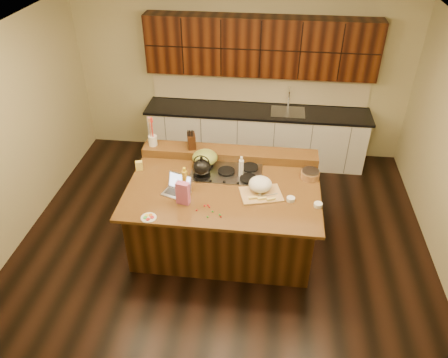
# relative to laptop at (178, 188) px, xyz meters

# --- Properties ---
(room) EXTENTS (5.52, 5.02, 2.72)m
(room) POSITION_rel_laptop_xyz_m (0.54, 0.17, 0.37)
(room) COLOR black
(room) RESTS_ON ground
(island) EXTENTS (2.40, 1.60, 0.92)m
(island) POSITION_rel_laptop_xyz_m (0.54, 0.17, -0.51)
(island) COLOR black
(island) RESTS_ON ground
(back_ledge) EXTENTS (2.40, 0.30, 0.12)m
(back_ledge) POSITION_rel_laptop_xyz_m (0.54, 0.87, 0.00)
(back_ledge) COLOR black
(back_ledge) RESTS_ON island
(cooktop) EXTENTS (0.92, 0.52, 0.05)m
(cooktop) POSITION_rel_laptop_xyz_m (0.54, 0.47, -0.04)
(cooktop) COLOR gray
(cooktop) RESTS_ON island
(back_counter) EXTENTS (3.70, 0.66, 2.40)m
(back_counter) POSITION_rel_laptop_xyz_m (0.84, 2.40, 0.00)
(back_counter) COLOR silver
(back_counter) RESTS_ON ground
(kettle) EXTENTS (0.30, 0.30, 0.21)m
(kettle) POSITION_rel_laptop_xyz_m (0.24, 0.34, 0.09)
(kettle) COLOR black
(kettle) RESTS_ON cooktop
(green_bowl) EXTENTS (0.44, 0.44, 0.19)m
(green_bowl) POSITION_rel_laptop_xyz_m (0.24, 0.60, 0.08)
(green_bowl) COLOR olive
(green_bowl) RESTS_ON cooktop
(laptop) EXTENTS (0.38, 0.34, 0.22)m
(laptop) POSITION_rel_laptop_xyz_m (0.00, 0.00, 0.00)
(laptop) COLOR #B7B7BC
(laptop) RESTS_ON island
(oil_bottle) EXTENTS (0.08, 0.08, 0.27)m
(oil_bottle) POSITION_rel_laptop_xyz_m (0.08, 0.05, 0.08)
(oil_bottle) COLOR #BA9220
(oil_bottle) RESTS_ON island
(vinegar_bottle) EXTENTS (0.08, 0.08, 0.25)m
(vinegar_bottle) POSITION_rel_laptop_xyz_m (0.74, 0.42, 0.07)
(vinegar_bottle) COLOR silver
(vinegar_bottle) RESTS_ON island
(wooden_tray) EXTENTS (0.57, 0.47, 0.20)m
(wooden_tray) POSITION_rel_laptop_xyz_m (1.00, 0.10, 0.03)
(wooden_tray) COLOR tan
(wooden_tray) RESTS_ON island
(ramekin_a) EXTENTS (0.13, 0.13, 0.04)m
(ramekin_a) POSITION_rel_laptop_xyz_m (1.69, -0.09, -0.04)
(ramekin_a) COLOR white
(ramekin_a) RESTS_ON island
(ramekin_b) EXTENTS (0.11, 0.11, 0.04)m
(ramekin_b) POSITION_rel_laptop_xyz_m (1.37, -0.02, -0.04)
(ramekin_b) COLOR white
(ramekin_b) RESTS_ON island
(ramekin_c) EXTENTS (0.11, 0.11, 0.04)m
(ramekin_c) POSITION_rel_laptop_xyz_m (1.69, 0.54, -0.04)
(ramekin_c) COLOR white
(ramekin_c) RESTS_ON island
(strainer_bowl) EXTENTS (0.30, 0.30, 0.09)m
(strainer_bowl) POSITION_rel_laptop_xyz_m (1.62, 0.50, -0.01)
(strainer_bowl) COLOR #996B3F
(strainer_bowl) RESTS_ON island
(kitchen_timer) EXTENTS (0.10, 0.10, 0.07)m
(kitchen_timer) POSITION_rel_laptop_xyz_m (1.01, 0.02, -0.02)
(kitchen_timer) COLOR silver
(kitchen_timer) RESTS_ON island
(pink_bag) EXTENTS (0.17, 0.11, 0.29)m
(pink_bag) POSITION_rel_laptop_xyz_m (0.11, -0.21, 0.08)
(pink_bag) COLOR #C25B8E
(pink_bag) RESTS_ON island
(candy_plate) EXTENTS (0.22, 0.22, 0.01)m
(candy_plate) POSITION_rel_laptop_xyz_m (-0.23, -0.54, -0.05)
(candy_plate) COLOR white
(candy_plate) RESTS_ON island
(package_box) EXTENTS (0.10, 0.08, 0.12)m
(package_box) POSITION_rel_laptop_xyz_m (-0.61, 0.42, 0.00)
(package_box) COLOR #ECD253
(package_box) RESTS_ON island
(utensil_crock) EXTENTS (0.15, 0.15, 0.14)m
(utensil_crock) POSITION_rel_laptop_xyz_m (-0.53, 0.87, 0.13)
(utensil_crock) COLOR white
(utensil_crock) RESTS_ON back_ledge
(knife_block) EXTENTS (0.14, 0.19, 0.20)m
(knife_block) POSITION_rel_laptop_xyz_m (0.02, 0.87, 0.16)
(knife_block) COLOR black
(knife_block) RESTS_ON back_ledge
(gumdrop_0) EXTENTS (0.02, 0.02, 0.02)m
(gumdrop_0) POSITION_rel_laptop_xyz_m (0.58, -0.42, -0.05)
(gumdrop_0) COLOR red
(gumdrop_0) RESTS_ON island
(gumdrop_1) EXTENTS (0.02, 0.02, 0.02)m
(gumdrop_1) POSITION_rel_laptop_xyz_m (0.57, -0.39, -0.05)
(gumdrop_1) COLOR #198C26
(gumdrop_1) RESTS_ON island
(gumdrop_2) EXTENTS (0.02, 0.02, 0.02)m
(gumdrop_2) POSITION_rel_laptop_xyz_m (0.41, -0.23, -0.05)
(gumdrop_2) COLOR red
(gumdrop_2) RESTS_ON island
(gumdrop_3) EXTENTS (0.02, 0.02, 0.02)m
(gumdrop_3) POSITION_rel_laptop_xyz_m (0.58, -0.40, -0.05)
(gumdrop_3) COLOR #198C26
(gumdrop_3) RESTS_ON island
(gumdrop_4) EXTENTS (0.02, 0.02, 0.02)m
(gumdrop_4) POSITION_rel_laptop_xyz_m (0.29, -0.34, -0.05)
(gumdrop_4) COLOR red
(gumdrop_4) RESTS_ON island
(gumdrop_5) EXTENTS (0.02, 0.02, 0.02)m
(gumdrop_5) POSITION_rel_laptop_xyz_m (0.48, -0.34, -0.05)
(gumdrop_5) COLOR #198C26
(gumdrop_5) RESTS_ON island
(gumdrop_6) EXTENTS (0.02, 0.02, 0.02)m
(gumdrop_6) POSITION_rel_laptop_xyz_m (0.43, -0.26, -0.05)
(gumdrop_6) COLOR red
(gumdrop_6) RESTS_ON island
(gumdrop_7) EXTENTS (0.02, 0.02, 0.02)m
(gumdrop_7) POSITION_rel_laptop_xyz_m (0.43, -0.45, -0.05)
(gumdrop_7) COLOR #198C26
(gumdrop_7) RESTS_ON island
(gumdrop_8) EXTENTS (0.02, 0.02, 0.02)m
(gumdrop_8) POSITION_rel_laptop_xyz_m (0.37, -0.25, -0.05)
(gumdrop_8) COLOR red
(gumdrop_8) RESTS_ON island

